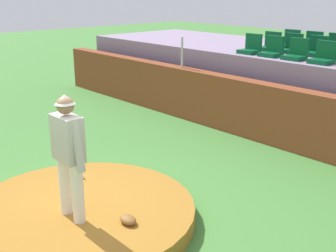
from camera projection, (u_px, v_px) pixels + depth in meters
The scene contains 18 objects.
ground_plane at pixel (81, 221), 6.65m from camera, with size 60.00×60.00×0.00m, color #468438.
pitchers_mound at pixel (80, 214), 6.61m from camera, with size 3.50×3.50×0.25m, color #A56E26.
pitcher at pixel (68, 148), 5.96m from camera, with size 0.77×0.28×1.82m.
baseball at pixel (82, 177), 7.53m from camera, with size 0.07×0.07×0.07m, color white.
fielding_glove at pixel (128, 220), 6.10m from camera, with size 0.30×0.20×0.11m, color brown.
brick_barrier at pixel (279, 116), 9.72m from camera, with size 17.15×0.40×1.35m, color brown.
fence_post_left at pixel (182, 52), 11.63m from camera, with size 0.06×0.06×0.82m, color silver.
bleacher_platform at pixel (336, 90), 11.25m from camera, with size 16.42×3.88×1.78m, color #95819F.
stadium_chair_0 at pixel (251, 47), 11.28m from camera, with size 0.48×0.44×0.50m.
stadium_chair_1 at pixel (272, 50), 10.79m from camera, with size 0.48×0.44×0.50m.
stadium_chair_2 at pixel (296, 53), 10.30m from camera, with size 0.48×0.44×0.50m.
stadium_chair_3 at pixel (323, 56), 9.77m from camera, with size 0.48×0.44×0.50m.
stadium_chair_6 at pixel (270, 45), 11.81m from camera, with size 0.48×0.44×0.50m.
stadium_chair_7 at pixel (292, 47), 11.36m from camera, with size 0.48×0.44×0.50m.
stadium_chair_8 at pixel (316, 50), 10.85m from camera, with size 0.48×0.44×0.50m.
stadium_chair_12 at pixel (290, 42), 12.42m from camera, with size 0.48×0.44×0.50m.
stadium_chair_13 at pixel (312, 44), 11.90m from camera, with size 0.48×0.44×0.50m.
stadium_chair_14 at pixel (335, 47), 11.42m from camera, with size 0.48×0.44×0.50m.
Camera 1 is at (5.28, -2.94, 3.41)m, focal length 46.44 mm.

